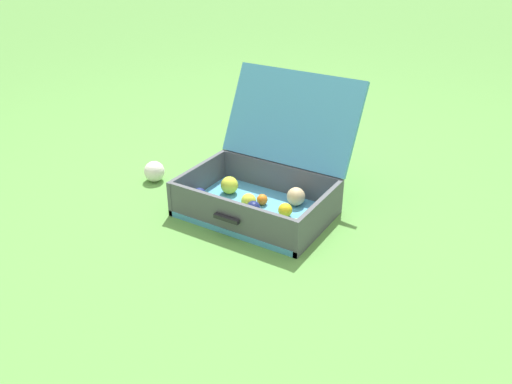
% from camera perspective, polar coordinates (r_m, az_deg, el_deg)
% --- Properties ---
extents(ground_plane, '(16.00, 16.00, 0.00)m').
position_cam_1_polar(ground_plane, '(2.17, 1.49, -2.84)').
color(ground_plane, '#569342').
extents(open_suitcase, '(0.60, 0.61, 0.52)m').
position_cam_1_polar(open_suitcase, '(2.20, 0.99, 1.19)').
color(open_suitcase, '#4799C6').
rests_on(open_suitcase, ground).
extents(stray_ball_on_grass, '(0.10, 0.10, 0.10)m').
position_cam_1_polar(stray_ball_on_grass, '(2.50, -10.91, 2.19)').
color(stray_ball_on_grass, white).
rests_on(stray_ball_on_grass, ground).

